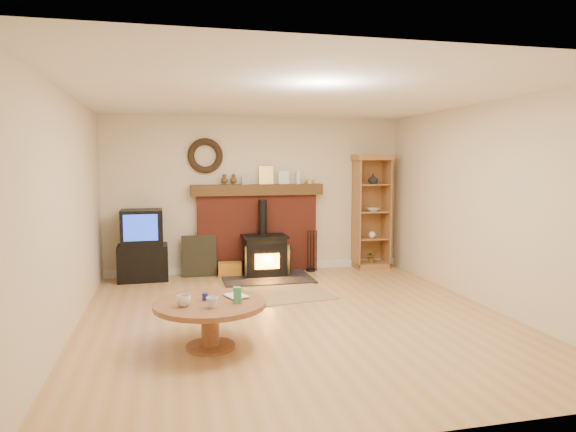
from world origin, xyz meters
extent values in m
plane|color=#B7874C|center=(0.00, 0.00, 0.00)|extent=(5.50, 5.50, 0.00)
cube|color=beige|center=(0.00, 2.75, 1.30)|extent=(5.00, 0.02, 2.60)
cube|color=beige|center=(0.00, -2.75, 1.30)|extent=(5.00, 0.02, 2.60)
cube|color=beige|center=(-2.50, 0.00, 1.30)|extent=(0.02, 5.50, 2.60)
cube|color=beige|center=(2.50, 0.00, 1.30)|extent=(0.02, 5.50, 2.60)
cube|color=white|center=(0.00, 0.00, 2.60)|extent=(5.00, 5.50, 0.02)
cube|color=white|center=(0.00, 2.73, 0.06)|extent=(5.00, 0.04, 0.12)
torus|color=black|center=(-0.85, 2.69, 1.95)|extent=(0.57, 0.11, 0.57)
cube|color=maroon|center=(0.00, 2.67, 0.65)|extent=(2.00, 0.15, 1.30)
cube|color=#3C2513|center=(0.00, 2.64, 1.39)|extent=(2.20, 0.22, 0.18)
cube|color=#999999|center=(-0.20, 2.65, 1.55)|extent=(0.13, 0.05, 0.14)
cube|color=gold|center=(0.15, 2.67, 1.63)|extent=(0.24, 0.06, 0.30)
cube|color=white|center=(0.45, 2.67, 1.59)|extent=(0.18, 0.05, 0.22)
cylinder|color=white|center=(0.70, 2.65, 1.59)|extent=(0.08, 0.08, 0.22)
cylinder|color=gold|center=(0.90, 2.65, 1.51)|extent=(0.14, 0.14, 0.07)
cube|color=black|center=(0.05, 2.10, 0.01)|extent=(1.40, 1.00, 0.03)
cube|color=black|center=(0.05, 2.30, 0.33)|extent=(0.65, 0.46, 0.60)
cube|color=black|center=(0.05, 2.30, 0.65)|extent=(0.71, 0.51, 0.04)
cylinder|color=black|center=(0.05, 2.45, 0.95)|extent=(0.14, 0.14, 0.56)
cube|color=orange|center=(0.05, 2.06, 0.29)|extent=(0.39, 0.02, 0.24)
cube|color=black|center=(-0.25, 2.12, 0.31)|extent=(0.15, 0.21, 0.48)
cube|color=black|center=(0.34, 2.12, 0.31)|extent=(0.15, 0.21, 0.48)
cube|color=brown|center=(-0.13, 1.13, 0.01)|extent=(1.83, 1.38, 0.01)
cube|color=black|center=(-1.86, 2.47, 0.28)|extent=(0.77, 0.54, 0.56)
cube|color=black|center=(-1.86, 2.47, 0.84)|extent=(0.64, 0.54, 0.56)
cube|color=#1733C0|center=(-1.87, 2.20, 0.86)|extent=(0.50, 0.03, 0.40)
cube|color=brown|center=(1.98, 2.53, 0.05)|extent=(0.58, 0.42, 0.10)
cube|color=brown|center=(1.98, 2.73, 0.96)|extent=(0.58, 0.02, 1.83)
cube|color=brown|center=(1.70, 2.53, 0.96)|extent=(0.02, 0.42, 1.83)
cube|color=brown|center=(2.26, 2.53, 0.96)|extent=(0.02, 0.42, 1.83)
cube|color=brown|center=(1.98, 2.53, 1.93)|extent=(0.64, 0.46, 0.10)
cube|color=brown|center=(1.98, 2.53, 0.52)|extent=(0.54, 0.38, 0.02)
cube|color=brown|center=(1.98, 2.53, 0.99)|extent=(0.54, 0.38, 0.02)
cube|color=brown|center=(1.98, 2.53, 1.46)|extent=(0.54, 0.38, 0.02)
imported|color=white|center=(1.98, 2.48, 1.56)|extent=(0.17, 0.17, 0.18)
imported|color=white|center=(1.98, 2.48, 1.03)|extent=(0.23, 0.23, 0.06)
sphere|color=white|center=(1.98, 2.48, 0.59)|extent=(0.12, 0.12, 0.12)
imported|color=#3C9468|center=(1.98, 2.48, 0.21)|extent=(0.20, 0.17, 0.22)
cube|color=gold|center=(-0.50, 2.40, 0.12)|extent=(0.39, 0.27, 0.23)
cube|color=black|center=(-0.98, 2.55, 0.33)|extent=(0.56, 0.15, 0.66)
cylinder|color=black|center=(0.88, 2.50, 0.02)|extent=(0.16, 0.16, 0.04)
cylinder|color=black|center=(0.83, 2.50, 0.35)|extent=(0.02, 0.02, 0.70)
cylinder|color=black|center=(0.88, 2.50, 0.35)|extent=(0.02, 0.02, 0.70)
cylinder|color=black|center=(0.93, 2.50, 0.35)|extent=(0.02, 0.02, 0.70)
cylinder|color=black|center=(0.98, 2.50, 0.35)|extent=(0.02, 0.02, 0.70)
cylinder|color=brown|center=(-1.07, -0.77, 0.01)|extent=(0.49, 0.49, 0.03)
cylinder|color=brown|center=(-1.07, -0.77, 0.22)|extent=(0.18, 0.18, 0.40)
cylinder|color=brown|center=(-1.07, -0.77, 0.45)|extent=(1.12, 1.12, 0.05)
imported|color=white|center=(-1.33, -0.88, 0.53)|extent=(0.14, 0.14, 0.11)
imported|color=white|center=(-1.07, -1.00, 0.52)|extent=(0.11, 0.11, 0.10)
imported|color=#4C331E|center=(-0.88, -0.70, 0.48)|extent=(0.19, 0.25, 0.02)
cylinder|color=navy|center=(-1.11, -0.70, 0.51)|extent=(0.06, 0.06, 0.07)
cube|color=#3C9468|center=(-0.81, -0.88, 0.55)|extent=(0.07, 0.07, 0.16)
camera|label=1|loc=(-1.44, -5.77, 1.84)|focal=32.00mm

